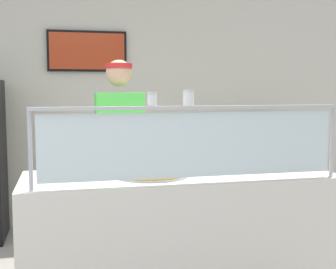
{
  "coord_description": "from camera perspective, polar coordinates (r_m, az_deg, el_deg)",
  "views": [
    {
      "loc": [
        0.28,
        -2.57,
        1.53
      ],
      "look_at": [
        0.98,
        0.41,
        1.22
      ],
      "focal_mm": 48.29,
      "sensor_mm": 36.0,
      "label": 1
    }
  ],
  "objects": [
    {
      "name": "shop_rear_unit",
      "position": [
        5.3,
        -4.88,
        3.88
      ],
      "size": [
        6.51,
        0.13,
        2.7
      ],
      "color": "beige",
      "rests_on": "ground"
    },
    {
      "name": "serving_counter",
      "position": [
        3.22,
        1.5,
        -13.36
      ],
      "size": [
        2.11,
        0.74,
        0.95
      ],
      "primitive_type": "cube",
      "color": "silver",
      "rests_on": "ground"
    },
    {
      "name": "sneeze_guard",
      "position": [
        2.76,
        3.17,
        -0.08
      ],
      "size": [
        1.93,
        0.06,
        0.48
      ],
      "color": "#B2B5BC",
      "rests_on": "serving_counter"
    },
    {
      "name": "pizza_tray",
      "position": [
        3.04,
        -2.17,
        -4.88
      ],
      "size": [
        0.51,
        0.51,
        0.04
      ],
      "color": "#9EA0A8",
      "rests_on": "serving_counter"
    },
    {
      "name": "pizza_server",
      "position": [
        3.02,
        -2.27,
        -4.55
      ],
      "size": [
        0.15,
        0.29,
        0.01
      ],
      "primitive_type": "cube",
      "rotation": [
        0.0,
        0.0,
        0.28
      ],
      "color": "#ADAFB7",
      "rests_on": "pizza_tray"
    },
    {
      "name": "parmesan_shaker",
      "position": [
        2.68,
        -2.01,
        4.37
      ],
      "size": [
        0.06,
        0.06,
        0.08
      ],
      "color": "white",
      "rests_on": "sneeze_guard"
    },
    {
      "name": "pepper_flake_shaker",
      "position": [
        2.74,
        2.59,
        4.52
      ],
      "size": [
        0.07,
        0.07,
        0.1
      ],
      "color": "white",
      "rests_on": "sneeze_guard"
    },
    {
      "name": "worker_figure",
      "position": [
        3.66,
        -6.02,
        -2.5
      ],
      "size": [
        0.41,
        0.5,
        1.76
      ],
      "color": "#23232D",
      "rests_on": "ground"
    },
    {
      "name": "prep_shelf",
      "position": [
        5.44,
        13.26,
        -6.31
      ],
      "size": [
        0.7,
        0.55,
        0.81
      ],
      "primitive_type": "cube",
      "color": "#B7BABF",
      "rests_on": "ground"
    },
    {
      "name": "pizza_box_stack",
      "position": [
        5.35,
        13.4,
        -0.62
      ],
      "size": [
        0.52,
        0.5,
        0.27
      ],
      "color": "silver",
      "rests_on": "prep_shelf"
    }
  ]
}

